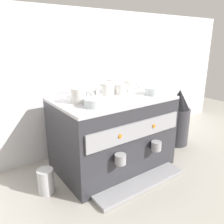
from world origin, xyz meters
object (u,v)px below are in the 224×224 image
at_px(ceramic_cup_0, 130,86).
at_px(ceramic_cup_2, 80,95).
at_px(espresso_machine, 112,133).
at_px(ceramic_cup_1, 122,89).
at_px(ceramic_bowl_0, 153,91).
at_px(ceramic_cup_4, 113,86).
at_px(ceramic_cup_3, 106,90).
at_px(ceramic_bowl_2, 95,102).
at_px(coffee_grinder, 178,119).
at_px(ceramic_bowl_1, 85,94).
at_px(milk_pitcher, 46,181).

height_order(ceramic_cup_0, ceramic_cup_2, ceramic_cup_2).
xyz_separation_m(espresso_machine, ceramic_cup_1, (0.08, 0.02, 0.25)).
xyz_separation_m(espresso_machine, ceramic_bowl_0, (0.23, -0.08, 0.24)).
bearing_deg(ceramic_cup_2, ceramic_cup_1, 4.32).
bearing_deg(ceramic_cup_0, ceramic_bowl_0, -68.88).
bearing_deg(ceramic_cup_1, ceramic_cup_2, -175.68).
bearing_deg(ceramic_cup_4, ceramic_cup_3, -139.65).
relative_size(ceramic_cup_0, ceramic_cup_1, 0.97).
distance_m(ceramic_bowl_0, ceramic_bowl_2, 0.41).
bearing_deg(coffee_grinder, ceramic_cup_0, 167.29).
bearing_deg(ceramic_cup_0, coffee_grinder, -12.71).
bearing_deg(ceramic_cup_2, ceramic_bowl_0, -10.96).
xyz_separation_m(ceramic_bowl_0, coffee_grinder, (0.33, 0.06, -0.25)).
xyz_separation_m(ceramic_cup_1, ceramic_bowl_2, (-0.26, -0.12, -0.01)).
relative_size(ceramic_cup_4, ceramic_bowl_1, 0.95).
bearing_deg(milk_pitcher, ceramic_bowl_0, -5.24).
bearing_deg(ceramic_bowl_0, milk_pitcher, 174.76).
bearing_deg(ceramic_bowl_2, ceramic_cup_1, 25.38).
bearing_deg(ceramic_bowl_2, coffee_grinder, 5.76).
height_order(ceramic_cup_4, ceramic_bowl_0, ceramic_cup_4).
relative_size(ceramic_cup_3, ceramic_cup_4, 1.06).
relative_size(espresso_machine, ceramic_bowl_0, 6.46).
xyz_separation_m(ceramic_cup_1, ceramic_cup_2, (-0.28, -0.02, 0.01)).
bearing_deg(ceramic_bowl_2, espresso_machine, 29.85).
bearing_deg(ceramic_cup_3, ceramic_cup_4, 40.35).
xyz_separation_m(coffee_grinder, milk_pitcher, (-0.99, 0.00, -0.13)).
xyz_separation_m(ceramic_bowl_1, coffee_grinder, (0.69, -0.11, -0.26)).
bearing_deg(milk_pitcher, ceramic_cup_1, 5.08).
bearing_deg(espresso_machine, ceramic_cup_4, 53.74).
xyz_separation_m(ceramic_cup_0, milk_pitcher, (-0.60, -0.08, -0.40)).
distance_m(coffee_grinder, milk_pitcher, 0.99).
relative_size(ceramic_cup_2, milk_pitcher, 0.87).
relative_size(ceramic_cup_1, ceramic_cup_4, 0.80).
bearing_deg(ceramic_bowl_1, ceramic_cup_0, -3.96).
distance_m(ceramic_cup_3, coffee_grinder, 0.66).
bearing_deg(ceramic_cup_3, ceramic_bowl_2, -141.91).
relative_size(ceramic_bowl_2, coffee_grinder, 0.27).
relative_size(ceramic_bowl_0, milk_pitcher, 0.78).
xyz_separation_m(espresso_machine, ceramic_cup_4, (0.08, 0.10, 0.26)).
distance_m(ceramic_bowl_0, milk_pitcher, 0.76).
height_order(ceramic_cup_3, ceramic_bowl_2, ceramic_cup_3).
xyz_separation_m(ceramic_cup_4, ceramic_bowl_1, (-0.20, -0.02, -0.02)).
relative_size(ceramic_bowl_0, coffee_grinder, 0.25).
bearing_deg(ceramic_bowl_0, ceramic_cup_0, 111.12).
distance_m(ceramic_bowl_0, ceramic_bowl_1, 0.39).
bearing_deg(ceramic_cup_3, ceramic_bowl_0, -18.68).
bearing_deg(ceramic_cup_2, ceramic_cup_3, 2.41).
bearing_deg(ceramic_cup_1, ceramic_bowl_0, -35.40).
height_order(ceramic_cup_1, ceramic_bowl_1, ceramic_cup_1).
xyz_separation_m(ceramic_cup_1, ceramic_bowl_0, (0.15, -0.11, -0.01)).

